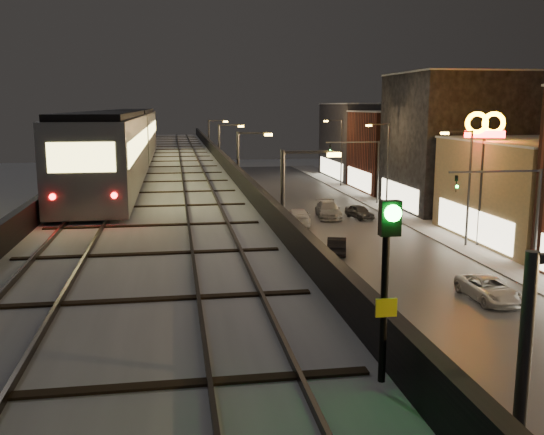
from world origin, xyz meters
TOP-DOWN VIEW (x-y plane):
  - road_surface at (7.50, 35.00)m, footprint 17.00×120.00m
  - sidewalk_right at (17.50, 35.00)m, footprint 4.00×120.00m
  - under_viaduct_pavement at (-6.00, 35.00)m, footprint 11.00×120.00m
  - elevated_viaduct at (-6.00, 31.84)m, footprint 9.00×100.00m
  - viaduct_trackbed at (-6.01, 31.97)m, footprint 8.40×100.00m
  - viaduct_parapet_streetside at (-1.65, 32.00)m, footprint 0.30×100.00m
  - viaduct_parapet_far at (-10.35, 32.00)m, footprint 0.30×100.00m
  - building_c at (23.99, 32.00)m, footprint 12.20×15.20m
  - building_d at (23.99, 48.00)m, footprint 12.20×13.20m
  - building_e at (23.99, 62.00)m, footprint 12.20×12.20m
  - building_f at (23.99, 76.00)m, footprint 12.20×16.20m
  - streetlight_left_1 at (-0.43, 13.00)m, footprint 2.57×0.28m
  - streetlight_left_2 at (-0.43, 31.00)m, footprint 2.57×0.28m
  - streetlight_right_2 at (16.73, 31.00)m, footprint 2.56×0.28m
  - streetlight_left_3 at (-0.43, 49.00)m, footprint 2.57×0.28m
  - streetlight_right_3 at (16.73, 49.00)m, footprint 2.56×0.28m
  - streetlight_left_4 at (-0.43, 67.00)m, footprint 2.57×0.28m
  - streetlight_right_4 at (16.73, 67.00)m, footprint 2.56×0.28m
  - traffic_light_rig_a at (15.84, 22.00)m, footprint 6.10×0.34m
  - traffic_light_rig_b at (15.84, 52.00)m, footprint 6.10×0.34m
  - subway_train at (-8.50, 30.60)m, footprint 3.24×39.47m
  - rail_signal at (-2.10, -3.57)m, footprint 0.33×0.42m
  - car_taxi at (0.92, 19.43)m, footprint 2.05×4.60m
  - car_near_white at (6.51, 30.39)m, footprint 2.40×4.14m
  - car_mid_silver at (1.09, 36.60)m, footprint 2.64×5.31m
  - car_mid_dark at (5.83, 41.48)m, footprint 2.71×5.38m
  - car_onc_dark at (12.04, 18.41)m, footprint 2.28×4.71m
  - car_onc_white at (9.49, 44.54)m, footprint 2.71×5.52m
  - car_onc_red at (12.38, 43.72)m, footprint 2.30×4.05m
  - sign_mcdonalds at (18.00, 30.99)m, footprint 3.08×0.86m

SIDE VIEW (x-z plane):
  - road_surface at x=7.50m, z-range 0.00..0.06m
  - under_viaduct_pavement at x=-6.00m, z-range 0.00..0.06m
  - sidewalk_right at x=17.50m, z-range 0.00..0.14m
  - car_near_white at x=6.51m, z-range 0.00..1.29m
  - car_onc_dark at x=12.04m, z-range 0.00..1.29m
  - car_onc_red at x=12.38m, z-range 0.00..1.30m
  - car_mid_silver at x=1.09m, z-range 0.00..1.45m
  - car_mid_dark at x=5.83m, z-range 0.00..1.50m
  - car_taxi at x=0.92m, z-range 0.00..1.54m
  - car_onc_white at x=9.49m, z-range 0.00..1.54m
  - building_c at x=23.99m, z-range 0.00..8.16m
  - traffic_light_rig_a at x=15.84m, z-range 1.00..8.00m
  - traffic_light_rig_b at x=15.84m, z-range 1.00..8.00m
  - building_e at x=23.99m, z-range 0.00..10.16m
  - streetlight_left_1 at x=-0.43m, z-range 0.74..9.74m
  - streetlight_left_2 at x=-0.43m, z-range 0.74..9.74m
  - streetlight_right_2 at x=16.73m, z-range 0.74..9.74m
  - streetlight_left_3 at x=-0.43m, z-range 0.74..9.74m
  - streetlight_right_3 at x=16.73m, z-range 0.74..9.74m
  - streetlight_left_4 at x=-0.43m, z-range 0.74..9.74m
  - streetlight_right_4 at x=16.73m, z-range 0.74..9.74m
  - building_f at x=23.99m, z-range 0.00..11.16m
  - elevated_viaduct at x=-6.00m, z-range 2.47..8.77m
  - viaduct_trackbed at x=-6.01m, z-range 6.23..6.55m
  - viaduct_parapet_streetside at x=-1.65m, z-range 6.30..7.40m
  - viaduct_parapet_far at x=-10.35m, z-range 6.30..7.40m
  - building_d at x=23.99m, z-range 0.00..14.16m
  - sign_mcdonalds at x=18.00m, z-range 3.30..13.68m
  - subway_train at x=-8.50m, z-range 6.61..10.49m
  - rail_signal at x=-2.10m, z-range 7.22..10.07m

